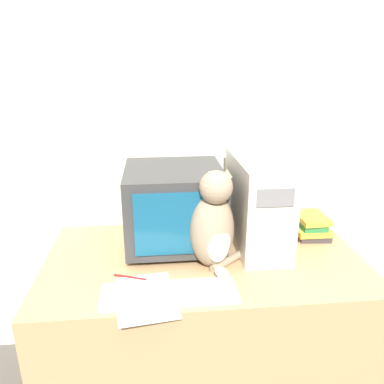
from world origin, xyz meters
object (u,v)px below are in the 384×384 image
Objects in this scene: cat at (213,225)px; book_stack at (311,226)px; keyboard at (169,293)px; crt_monitor at (174,206)px; pen at (130,277)px; computer_tower at (257,203)px.

cat reaches higher than book_stack.
book_stack reaches higher than keyboard.
pen is at bearing -125.14° from crt_monitor.
computer_tower is at bearing -169.91° from book_stack.
crt_monitor is 3.29× the size of pen.
pen is (-0.34, -0.06, -0.18)m from cat.
computer_tower reaches higher than book_stack.
crt_monitor is 0.45m from keyboard.
crt_monitor is at bearing 83.79° from keyboard.
pen is at bearing -161.17° from book_stack.
crt_monitor is 2.29× the size of book_stack.
crt_monitor is 0.86× the size of keyboard.
pen is (-0.57, -0.24, -0.20)m from computer_tower.
keyboard is 1.18× the size of cat.
crt_monitor reaches higher than pen.
pen is (-0.19, -0.27, -0.19)m from crt_monitor.
book_stack is at bearing 7.76° from cat.
cat reaches higher than keyboard.
keyboard is at bearing -151.17° from cat.
keyboard is at bearing -149.17° from book_stack.
computer_tower is 0.96× the size of keyboard.
book_stack is 0.91m from pen.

